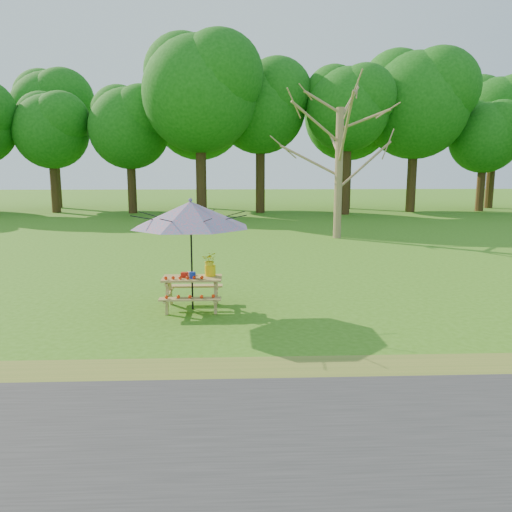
{
  "coord_description": "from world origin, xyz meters",
  "views": [
    {
      "loc": [
        2.51,
        -9.44,
        2.85
      ],
      "look_at": [
        2.92,
        0.5,
        1.1
      ],
      "focal_mm": 35.0,
      "sensor_mm": 36.0,
      "label": 1
    }
  ],
  "objects_px": {
    "patio_umbrella": "(191,214)",
    "flower_bucket": "(210,263)",
    "picnic_table": "(192,294)",
    "bare_tree": "(342,50)"
  },
  "relations": [
    {
      "from": "bare_tree",
      "to": "patio_umbrella",
      "type": "xyz_separation_m",
      "value": [
        -5.11,
        -10.44,
        -5.44
      ]
    },
    {
      "from": "picnic_table",
      "to": "bare_tree",
      "type": "bearing_deg",
      "value": 63.95
    },
    {
      "from": "picnic_table",
      "to": "flower_bucket",
      "type": "xyz_separation_m",
      "value": [
        0.36,
        0.14,
        0.61
      ]
    },
    {
      "from": "bare_tree",
      "to": "patio_umbrella",
      "type": "height_order",
      "value": "bare_tree"
    },
    {
      "from": "picnic_table",
      "to": "patio_umbrella",
      "type": "relative_size",
      "value": 0.42
    },
    {
      "from": "bare_tree",
      "to": "picnic_table",
      "type": "distance_m",
      "value": 13.6
    },
    {
      "from": "patio_umbrella",
      "to": "flower_bucket",
      "type": "xyz_separation_m",
      "value": [
        0.36,
        0.13,
        -1.02
      ]
    },
    {
      "from": "flower_bucket",
      "to": "picnic_table",
      "type": "bearing_deg",
      "value": -159.62
    },
    {
      "from": "patio_umbrella",
      "to": "picnic_table",
      "type": "bearing_deg",
      "value": -95.19
    },
    {
      "from": "bare_tree",
      "to": "flower_bucket",
      "type": "bearing_deg",
      "value": -114.7
    }
  ]
}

